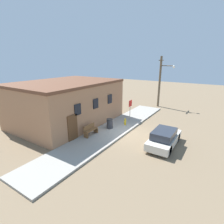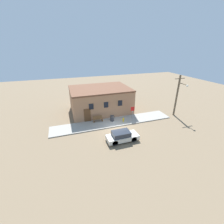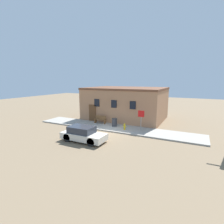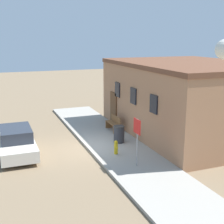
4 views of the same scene
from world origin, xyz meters
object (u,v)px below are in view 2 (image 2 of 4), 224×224
(trash_bin, at_px, (112,118))
(fire_hydrant, at_px, (123,120))
(bench, at_px, (98,119))
(parked_car, at_px, (122,136))
(utility_pole, at_px, (178,95))
(stop_sign, at_px, (133,111))

(trash_bin, bearing_deg, fire_hydrant, -27.09)
(fire_hydrant, bearing_deg, trash_bin, 152.91)
(bench, bearing_deg, parked_car, -74.01)
(utility_pole, height_order, parked_car, utility_pole)
(fire_hydrant, relative_size, trash_bin, 0.75)
(bench, relative_size, trash_bin, 1.55)
(stop_sign, height_order, bench, stop_sign)
(stop_sign, bearing_deg, bench, 169.21)
(stop_sign, height_order, trash_bin, stop_sign)
(utility_pole, bearing_deg, stop_sign, 175.27)
(fire_hydrant, height_order, bench, bench)
(trash_bin, relative_size, utility_pole, 0.13)
(stop_sign, distance_m, utility_pole, 7.88)
(utility_pole, xyz_separation_m, parked_car, (-11.27, -4.12, -2.99))
(bench, bearing_deg, stop_sign, -10.79)
(utility_pole, bearing_deg, fire_hydrant, 178.06)
(utility_pole, relative_size, parked_car, 1.71)
(utility_pole, bearing_deg, parked_car, -159.90)
(stop_sign, height_order, parked_car, stop_sign)
(parked_car, bearing_deg, bench, 105.99)
(fire_hydrant, xyz_separation_m, trash_bin, (-1.55, 0.79, 0.11))
(fire_hydrant, relative_size, stop_sign, 0.32)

